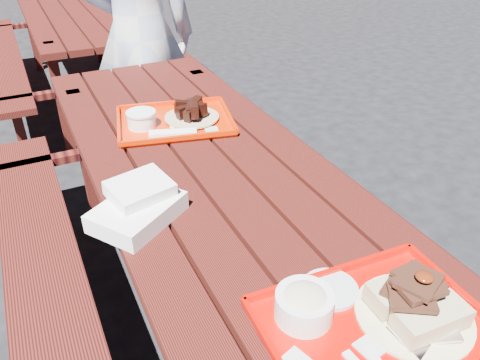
# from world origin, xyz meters

# --- Properties ---
(ground) EXTENTS (60.00, 60.00, 0.00)m
(ground) POSITION_xyz_m (0.00, 0.00, 0.00)
(ground) COLOR black
(ground) RESTS_ON ground
(picnic_table_near) EXTENTS (1.41, 2.40, 0.75)m
(picnic_table_near) POSITION_xyz_m (-0.00, 0.00, 0.56)
(picnic_table_near) COLOR #48160D
(picnic_table_near) RESTS_ON ground
(picnic_table_far) EXTENTS (1.41, 2.40, 0.75)m
(picnic_table_far) POSITION_xyz_m (-0.00, 2.80, 0.56)
(picnic_table_far) COLOR #48160D
(picnic_table_far) RESTS_ON ground
(near_tray) EXTENTS (0.48, 0.40, 0.15)m
(near_tray) POSITION_xyz_m (0.04, -0.69, 0.78)
(near_tray) COLOR #CE0600
(near_tray) RESTS_ON picnic_table_near
(far_tray) EXTENTS (0.50, 0.42, 0.07)m
(far_tray) POSITION_xyz_m (-0.01, 0.43, 0.77)
(far_tray) COLOR red
(far_tray) RESTS_ON picnic_table_near
(white_cloth) EXTENTS (0.29, 0.28, 0.10)m
(white_cloth) POSITION_xyz_m (-0.29, -0.10, 0.79)
(white_cloth) COLOR white
(white_cloth) RESTS_ON picnic_table_near
(person) EXTENTS (0.69, 0.53, 1.69)m
(person) POSITION_xyz_m (0.14, 1.38, 0.84)
(person) COLOR #A8BEDC
(person) RESTS_ON ground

